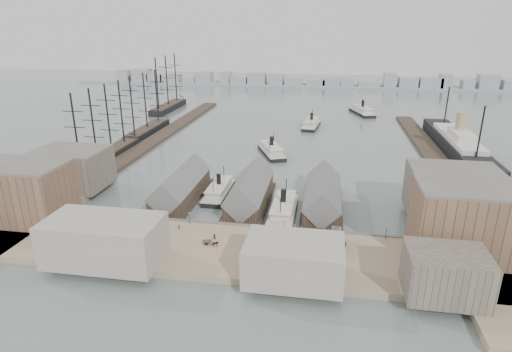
% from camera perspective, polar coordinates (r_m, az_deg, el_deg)
% --- Properties ---
extents(ground, '(900.00, 900.00, 0.00)m').
position_cam_1_polar(ground, '(141.06, -2.06, -6.34)').
color(ground, '#54625E').
rests_on(ground, ground).
extents(quay, '(180.00, 30.00, 2.00)m').
position_cam_1_polar(quay, '(123.34, -3.96, -9.93)').
color(quay, '#88745C').
rests_on(quay, ground).
extents(seawall, '(180.00, 1.20, 2.30)m').
position_cam_1_polar(seawall, '(136.00, -2.50, -6.85)').
color(seawall, '#59544C').
rests_on(seawall, ground).
extents(west_wharf, '(10.00, 220.00, 1.60)m').
position_cam_1_polar(west_wharf, '(250.62, -12.80, 5.06)').
color(west_wharf, '#2D231C').
rests_on(west_wharf, ground).
extents(east_wharf, '(10.00, 180.00, 1.60)m').
position_cam_1_polar(east_wharf, '(228.55, 22.39, 2.65)').
color(east_wharf, '#2D231C').
rests_on(east_wharf, ground).
extents(ferry_shed_west, '(14.00, 42.00, 12.60)m').
position_cam_1_polar(ferry_shed_west, '(160.81, -9.97, -1.48)').
color(ferry_shed_west, '#2D231C').
rests_on(ferry_shed_west, ground).
extents(ferry_shed_center, '(14.00, 42.00, 12.60)m').
position_cam_1_polar(ferry_shed_center, '(154.34, -0.82, -2.09)').
color(ferry_shed_center, '#2D231C').
rests_on(ferry_shed_center, ground).
extents(ferry_shed_east, '(14.00, 42.00, 12.60)m').
position_cam_1_polar(ferry_shed_east, '(152.10, 8.87, -2.67)').
color(ferry_shed_east, '#2D231C').
rests_on(ferry_shed_east, ground).
extents(warehouse_west_front, '(32.00, 18.00, 18.00)m').
position_cam_1_polar(warehouse_west_front, '(156.19, -29.16, -1.93)').
color(warehouse_west_front, brown).
rests_on(warehouse_west_front, west_land).
extents(warehouse_west_back, '(26.00, 20.00, 14.00)m').
position_cam_1_polar(warehouse_west_back, '(179.52, -23.31, 0.89)').
color(warehouse_west_back, '#60564C').
rests_on(warehouse_west_back, west_land).
extents(warehouse_east_front, '(30.00, 18.00, 19.00)m').
position_cam_1_polar(warehouse_east_front, '(129.13, 26.84, -5.53)').
color(warehouse_east_front, brown).
rests_on(warehouse_east_front, east_land).
extents(warehouse_east_back, '(28.00, 20.00, 15.00)m').
position_cam_1_polar(warehouse_east_back, '(154.35, 24.73, -2.04)').
color(warehouse_east_back, '#60564C').
rests_on(warehouse_east_back, east_land).
extents(street_bldg_center, '(24.00, 16.00, 10.00)m').
position_cam_1_polar(street_bldg_center, '(107.32, 5.08, -11.13)').
color(street_bldg_center, gray).
rests_on(street_bldg_center, quay).
extents(street_bldg_west, '(30.00, 16.00, 12.00)m').
position_cam_1_polar(street_bldg_west, '(120.54, -19.57, -8.09)').
color(street_bldg_west, gray).
rests_on(street_bldg_west, quay).
extents(street_bldg_east, '(18.00, 14.00, 11.00)m').
position_cam_1_polar(street_bldg_east, '(109.87, 23.96, -11.84)').
color(street_bldg_east, '#60564C').
rests_on(street_bldg_east, quay).
extents(lamp_post_far_w, '(0.44, 0.44, 3.92)m').
position_cam_1_polar(lamp_post_far_w, '(148.44, -19.97, -4.22)').
color(lamp_post_far_w, black).
rests_on(lamp_post_far_w, quay).
extents(lamp_post_near_w, '(0.44, 0.44, 3.92)m').
position_cam_1_polar(lamp_post_near_w, '(136.61, -8.88, -5.30)').
color(lamp_post_near_w, black).
rests_on(lamp_post_near_w, quay).
extents(lamp_post_near_e, '(0.44, 0.44, 3.92)m').
position_cam_1_polar(lamp_post_near_e, '(130.73, 3.79, -6.28)').
color(lamp_post_near_e, black).
rests_on(lamp_post_near_e, quay).
extents(lamp_post_far_e, '(0.44, 0.44, 3.92)m').
position_cam_1_polar(lamp_post_far_e, '(131.60, 16.99, -6.98)').
color(lamp_post_far_e, black).
rests_on(lamp_post_far_e, quay).
extents(far_shore, '(500.00, 40.00, 15.72)m').
position_cam_1_polar(far_shore, '(462.74, 6.21, 12.33)').
color(far_shore, gray).
rests_on(far_shore, ground).
extents(ferry_docked_west, '(7.65, 25.48, 9.10)m').
position_cam_1_polar(ferry_docked_west, '(163.12, -4.95, -1.88)').
color(ferry_docked_west, black).
rests_on(ferry_docked_west, ground).
extents(ferry_docked_east, '(8.39, 27.96, 9.98)m').
position_cam_1_polar(ferry_docked_east, '(146.08, 3.64, -4.41)').
color(ferry_docked_east, black).
rests_on(ferry_docked_east, ground).
extents(ferry_open_near, '(18.08, 28.60, 9.83)m').
position_cam_1_polar(ferry_open_near, '(213.57, 2.09, 3.45)').
color(ferry_open_near, black).
rests_on(ferry_open_near, ground).
extents(ferry_open_mid, '(11.50, 28.58, 9.93)m').
position_cam_1_polar(ferry_open_mid, '(273.14, 7.39, 6.90)').
color(ferry_open_mid, black).
rests_on(ferry_open_mid, ground).
extents(ferry_open_far, '(18.15, 31.72, 10.86)m').
position_cam_1_polar(ferry_open_far, '(320.97, 13.98, 8.42)').
color(ferry_open_far, black).
rests_on(ferry_open_far, ground).
extents(sailing_ship_near, '(8.61, 59.31, 35.39)m').
position_cam_1_polar(sailing_ship_near, '(216.28, -19.50, 2.61)').
color(sailing_ship_near, black).
rests_on(sailing_ship_near, ground).
extents(sailing_ship_mid, '(8.64, 49.94, 35.54)m').
position_cam_1_polar(sailing_ship_mid, '(264.06, -14.27, 6.06)').
color(sailing_ship_mid, black).
rests_on(sailing_ship_mid, ground).
extents(sailing_ship_far, '(9.78, 54.32, 40.20)m').
position_cam_1_polar(sailing_ship_far, '(334.87, -11.58, 9.11)').
color(sailing_ship_far, black).
rests_on(sailing_ship_far, ground).
extents(ocean_steamer, '(13.91, 101.68, 20.34)m').
position_cam_1_polar(ocean_steamer, '(240.72, 25.26, 3.94)').
color(ocean_steamer, black).
rests_on(ocean_steamer, ground).
extents(tram, '(3.76, 10.70, 3.73)m').
position_cam_1_polar(tram, '(124.54, 10.48, -8.40)').
color(tram, black).
rests_on(tram, quay).
extents(horse_cart_left, '(4.77, 2.25, 1.53)m').
position_cam_1_polar(horse_cart_left, '(139.11, -18.15, -6.50)').
color(horse_cart_left, black).
rests_on(horse_cart_left, quay).
extents(horse_cart_center, '(4.91, 2.30, 1.48)m').
position_cam_1_polar(horse_cart_center, '(124.01, -5.82, -8.88)').
color(horse_cart_center, black).
rests_on(horse_cart_center, quay).
extents(horse_cart_right, '(4.51, 1.51, 1.42)m').
position_cam_1_polar(horse_cart_right, '(115.72, 4.54, -11.09)').
color(horse_cart_right, black).
rests_on(horse_cart_right, quay).
extents(pedestrian_0, '(0.65, 0.77, 1.81)m').
position_cam_1_polar(pedestrian_0, '(147.34, -24.55, -5.81)').
color(pedestrian_0, black).
rests_on(pedestrian_0, quay).
extents(pedestrian_1, '(0.86, 0.99, 1.76)m').
position_cam_1_polar(pedestrian_1, '(139.96, -21.02, -6.65)').
color(pedestrian_1, black).
rests_on(pedestrian_1, quay).
extents(pedestrian_2, '(1.06, 1.20, 1.61)m').
position_cam_1_polar(pedestrian_2, '(134.08, -10.21, -6.79)').
color(pedestrian_2, black).
rests_on(pedestrian_2, quay).
extents(pedestrian_3, '(0.62, 1.09, 1.76)m').
position_cam_1_polar(pedestrian_3, '(126.70, -14.27, -8.72)').
color(pedestrian_3, black).
rests_on(pedestrian_3, quay).
extents(pedestrian_4, '(0.98, 0.83, 1.70)m').
position_cam_1_polar(pedestrian_4, '(127.44, -5.55, -8.00)').
color(pedestrian_4, black).
rests_on(pedestrian_4, quay).
extents(pedestrian_5, '(0.76, 0.67, 1.75)m').
position_cam_1_polar(pedestrian_5, '(120.02, -0.34, -9.74)').
color(pedestrian_5, black).
rests_on(pedestrian_5, quay).
extents(pedestrian_6, '(1.10, 1.02, 1.80)m').
position_cam_1_polar(pedestrian_6, '(129.52, 9.80, -7.70)').
color(pedestrian_6, black).
rests_on(pedestrian_6, quay).
extents(pedestrian_7, '(1.14, 1.24, 1.67)m').
position_cam_1_polar(pedestrian_7, '(115.84, 7.15, -11.11)').
color(pedestrian_7, black).
rests_on(pedestrian_7, quay).
extents(pedestrian_8, '(0.85, 1.14, 1.80)m').
position_cam_1_polar(pedestrian_8, '(124.94, 11.84, -8.93)').
color(pedestrian_8, black).
rests_on(pedestrian_8, quay).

